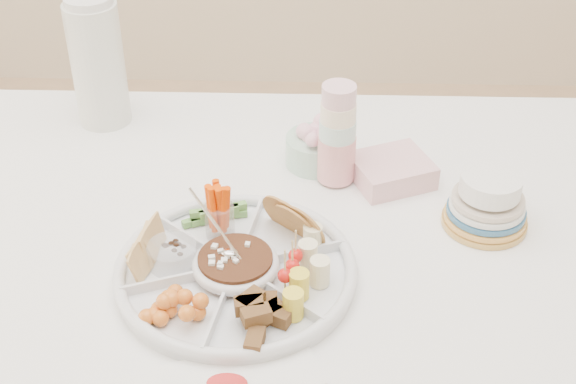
{
  "coord_description": "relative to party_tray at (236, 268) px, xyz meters",
  "views": [
    {
      "loc": [
        0.12,
        -1.06,
        1.62
      ],
      "look_at": [
        0.08,
        -0.0,
        0.86
      ],
      "focal_mm": 50.0,
      "sensor_mm": 36.0,
      "label": 1
    }
  ],
  "objects": [
    {
      "name": "pita_raisins",
      "position": [
        -0.13,
        0.02,
        0.02
      ],
      "size": [
        0.14,
        0.14,
        0.06
      ],
      "primitive_type": null,
      "rotation": [
        0.0,
        0.0,
        0.35
      ],
      "color": "tan",
      "rests_on": "party_tray"
    },
    {
      "name": "flower_bowl",
      "position": [
        0.13,
        0.34,
        0.02
      ],
      "size": [
        0.13,
        0.13,
        0.09
      ],
      "primitive_type": "cylinder",
      "rotation": [
        0.0,
        0.0,
        -0.11
      ],
      "color": "#B1E9C1",
      "rests_on": "dining_table"
    },
    {
      "name": "carrot_cucumber",
      "position": [
        -0.04,
        0.12,
        0.04
      ],
      "size": [
        0.12,
        0.12,
        0.09
      ],
      "primitive_type": null,
      "rotation": [
        0.0,
        0.0,
        0.35
      ],
      "color": "#F44600",
      "rests_on": "party_tray"
    },
    {
      "name": "tortillas",
      "position": [
        0.08,
        0.1,
        0.02
      ],
      "size": [
        0.14,
        0.14,
        0.07
      ],
      "primitive_type": null,
      "rotation": [
        0.0,
        0.0,
        0.35
      ],
      "color": "brown",
      "rests_on": "party_tray"
    },
    {
      "name": "cup_stack",
      "position": [
        0.16,
        0.28,
        0.07
      ],
      "size": [
        0.08,
        0.08,
        0.19
      ],
      "primitive_type": "cylinder",
      "rotation": [
        0.0,
        0.0,
        -0.11
      ],
      "color": "#AAC8A6",
      "rests_on": "dining_table"
    },
    {
      "name": "banana_tomato",
      "position": [
        0.13,
        -0.02,
        0.04
      ],
      "size": [
        0.13,
        0.13,
        0.08
      ],
      "primitive_type": null,
      "rotation": [
        0.0,
        0.0,
        0.35
      ],
      "color": "#D3D07A",
      "rests_on": "party_tray"
    },
    {
      "name": "thermos",
      "position": [
        -0.32,
        0.49,
        0.12
      ],
      "size": [
        0.11,
        0.11,
        0.28
      ],
      "primitive_type": "cylinder",
      "rotation": [
        0.0,
        0.0,
        -0.01
      ],
      "color": "silver",
      "rests_on": "dining_table"
    },
    {
      "name": "granola_chunks",
      "position": [
        0.04,
        -0.12,
        0.01
      ],
      "size": [
        0.14,
        0.14,
        0.05
      ],
      "primitive_type": null,
      "rotation": [
        0.0,
        0.0,
        0.35
      ],
      "color": "brown",
      "rests_on": "party_tray"
    },
    {
      "name": "party_tray",
      "position": [
        0.0,
        0.0,
        0.0
      ],
      "size": [
        0.49,
        0.49,
        0.04
      ],
      "primitive_type": "cylinder",
      "rotation": [
        0.0,
        0.0,
        0.35
      ],
      "color": "silver",
      "rests_on": "dining_table"
    },
    {
      "name": "plate_stack",
      "position": [
        0.42,
        0.15,
        0.02
      ],
      "size": [
        0.19,
        0.19,
        0.09
      ],
      "primitive_type": "cylinder",
      "rotation": [
        0.0,
        0.0,
        -0.37
      ],
      "color": "yellow",
      "rests_on": "dining_table"
    },
    {
      "name": "cherries",
      "position": [
        -0.08,
        -0.1,
        0.01
      ],
      "size": [
        0.14,
        0.14,
        0.05
      ],
      "primitive_type": null,
      "rotation": [
        0.0,
        0.0,
        0.35
      ],
      "color": "orange",
      "rests_on": "party_tray"
    },
    {
      "name": "napkin_stack",
      "position": [
        0.27,
        0.28,
        0.0
      ],
      "size": [
        0.17,
        0.16,
        0.05
      ],
      "primitive_type": "cube",
      "rotation": [
        0.0,
        0.0,
        0.4
      ],
      "color": "beige",
      "rests_on": "dining_table"
    },
    {
      "name": "bean_dip",
      "position": [
        0.0,
        -0.0,
        0.01
      ],
      "size": [
        0.15,
        0.15,
        0.04
      ],
      "primitive_type": "cylinder",
      "rotation": [
        0.0,
        0.0,
        0.35
      ],
      "color": "black",
      "rests_on": "party_tray"
    }
  ]
}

